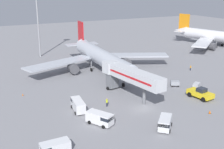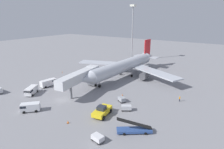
{
  "view_description": "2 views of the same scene",
  "coord_description": "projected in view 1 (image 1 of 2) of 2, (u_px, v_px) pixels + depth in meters",
  "views": [
    {
      "loc": [
        -31.42,
        -46.95,
        24.76
      ],
      "look_at": [
        2.33,
        19.13,
        1.94
      ],
      "focal_mm": 46.53,
      "sensor_mm": 36.0,
      "label": 1
    },
    {
      "loc": [
        40.23,
        -34.7,
        23.35
      ],
      "look_at": [
        4.45,
        19.07,
        3.55
      ],
      "focal_mm": 31.02,
      "sensor_mm": 36.0,
      "label": 2
    }
  ],
  "objects": [
    {
      "name": "safety_cone_charlie",
      "position": [
        160.0,
        82.0,
        76.58
      ],
      "size": [
        0.45,
        0.45,
        0.69
      ],
      "color": "black",
      "rests_on": "ground"
    },
    {
      "name": "baggage_cart_rear_left",
      "position": [
        196.0,
        86.0,
        72.54
      ],
      "size": [
        2.84,
        2.48,
        1.43
      ],
      "color": "#38383D",
      "rests_on": "ground"
    },
    {
      "name": "service_van_outer_right",
      "position": [
        54.0,
        147.0,
        44.51
      ],
      "size": [
        4.59,
        2.4,
        1.84
      ],
      "color": "silver",
      "rests_on": "ground"
    },
    {
      "name": "ground_crew_worker_midground",
      "position": [
        107.0,
        102.0,
        61.74
      ],
      "size": [
        0.49,
        0.49,
        1.88
      ],
      "color": "#1E2333",
      "rests_on": "ground"
    },
    {
      "name": "service_van_near_center",
      "position": [
        78.0,
        105.0,
        59.66
      ],
      "size": [
        2.69,
        5.68,
        2.3
      ],
      "color": "white",
      "rests_on": "ground"
    },
    {
      "name": "ground_crew_worker_foreground",
      "position": [
        191.0,
        68.0,
        87.98
      ],
      "size": [
        0.44,
        0.44,
        1.65
      ],
      "color": "#1E2333",
      "rests_on": "ground"
    },
    {
      "name": "airplane_background",
      "position": [
        222.0,
        37.0,
        120.04
      ],
      "size": [
        43.0,
        47.6,
        12.49
      ],
      "color": "silver",
      "rests_on": "ground"
    },
    {
      "name": "safety_cone_bravo",
      "position": [
        210.0,
        112.0,
        58.49
      ],
      "size": [
        0.47,
        0.47,
        0.72
      ],
      "color": "black",
      "rests_on": "ground"
    },
    {
      "name": "service_van_outer_left",
      "position": [
        100.0,
        118.0,
        53.63
      ],
      "size": [
        4.32,
        5.54,
        2.29
      ],
      "color": "white",
      "rests_on": "ground"
    },
    {
      "name": "baggage_cart_near_right",
      "position": [
        175.0,
        83.0,
        74.24
      ],
      "size": [
        2.57,
        2.3,
        1.38
      ],
      "color": "#38383D",
      "rests_on": "ground"
    },
    {
      "name": "service_van_far_right",
      "position": [
        165.0,
        123.0,
        51.88
      ],
      "size": [
        4.62,
        4.68,
        2.18
      ],
      "color": "silver",
      "rests_on": "ground"
    },
    {
      "name": "safety_cone_alpha",
      "position": [
        23.0,
        95.0,
        68.05
      ],
      "size": [
        0.33,
        0.33,
        0.51
      ],
      "color": "black",
      "rests_on": "ground"
    },
    {
      "name": "ground_plane",
      "position": [
        144.0,
        109.0,
        60.91
      ],
      "size": [
        300.0,
        300.0,
        0.0
      ],
      "primitive_type": "plane",
      "color": "gray"
    },
    {
      "name": "airplane_at_gate",
      "position": [
        100.0,
        57.0,
        86.45
      ],
      "size": [
        45.87,
        47.74,
        12.88
      ],
      "color": "#B7BCC6",
      "rests_on": "ground"
    },
    {
      "name": "apron_light_mast",
      "position": [
        36.0,
        1.0,
        100.0
      ],
      "size": [
        2.4,
        2.4,
        28.56
      ],
      "color": "#93969B",
      "rests_on": "ground"
    },
    {
      "name": "pushback_tug",
      "position": [
        200.0,
        93.0,
        66.26
      ],
      "size": [
        3.68,
        6.27,
        2.53
      ],
      "color": "yellow",
      "rests_on": "ground"
    },
    {
      "name": "jet_bridge",
      "position": [
        128.0,
        75.0,
        66.1
      ],
      "size": [
        5.92,
        19.24,
        6.97
      ],
      "color": "silver",
      "rests_on": "ground"
    }
  ]
}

